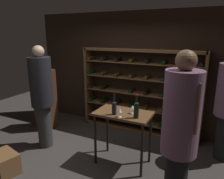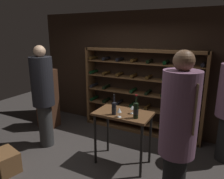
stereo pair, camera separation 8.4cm
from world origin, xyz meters
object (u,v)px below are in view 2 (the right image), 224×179
(person_guest_blue_shirt, at_px, (178,132))
(tasting_table, at_px, (123,120))
(wine_bottle_red_label, at_px, (136,110))
(wine_glass_stemmed_right, at_px, (119,111))
(person_guest_khaki, at_px, (43,92))
(wine_crate, at_px, (5,161))
(wine_bottle_green_slim, at_px, (114,108))
(wine_rack, at_px, (141,92))
(wine_glass_stemmed_center, at_px, (132,108))
(display_cabinet, at_px, (47,99))

(person_guest_blue_shirt, bearing_deg, tasting_table, -165.33)
(wine_bottle_red_label, xyz_separation_m, wine_glass_stemmed_right, (-0.25, -0.08, -0.03))
(person_guest_blue_shirt, distance_m, person_guest_khaki, 2.77)
(person_guest_khaki, distance_m, wine_bottle_red_label, 1.94)
(wine_crate, xyz_separation_m, wine_bottle_green_slim, (1.55, 0.98, 0.90))
(wine_bottle_green_slim, height_order, wine_glass_stemmed_right, wine_bottle_green_slim)
(wine_rack, xyz_separation_m, wine_glass_stemmed_right, (0.21, -1.56, 0.11))
(wine_bottle_red_label, xyz_separation_m, wine_bottle_green_slim, (-0.37, -0.02, -0.02))
(wine_rack, distance_m, wine_glass_stemmed_center, 1.37)
(wine_rack, distance_m, wine_bottle_red_label, 1.55)
(wine_rack, xyz_separation_m, wine_bottle_green_slim, (0.08, -1.50, 0.12))
(wine_rack, relative_size, display_cabinet, 1.92)
(wine_crate, height_order, wine_glass_stemmed_center, wine_glass_stemmed_center)
(wine_rack, height_order, tasting_table, wine_rack)
(wine_rack, height_order, wine_glass_stemmed_right, wine_rack)
(wine_crate, bearing_deg, tasting_table, 34.27)
(tasting_table, height_order, display_cabinet, display_cabinet)
(person_guest_khaki, relative_size, wine_bottle_red_label, 5.28)
(person_guest_blue_shirt, relative_size, wine_glass_stemmed_center, 14.71)
(display_cabinet, bearing_deg, wine_bottle_red_label, -15.32)
(person_guest_blue_shirt, bearing_deg, wine_crate, -121.08)
(wine_bottle_red_label, bearing_deg, wine_glass_stemmed_right, -161.63)
(tasting_table, bearing_deg, wine_glass_stemmed_center, 10.79)
(person_guest_blue_shirt, relative_size, person_guest_khaki, 1.02)
(person_guest_blue_shirt, xyz_separation_m, person_guest_khaki, (-2.70, 0.62, -0.03))
(wine_crate, distance_m, wine_glass_stemmed_right, 2.11)
(display_cabinet, bearing_deg, wine_glass_stemmed_right, -18.70)
(wine_glass_stemmed_center, bearing_deg, wine_glass_stemmed_right, -118.02)
(wine_rack, xyz_separation_m, tasting_table, (0.18, -1.35, -0.14))
(person_guest_khaki, bearing_deg, display_cabinet, 33.10)
(person_guest_blue_shirt, relative_size, wine_crate, 4.36)
(wine_glass_stemmed_right, bearing_deg, person_guest_khaki, 177.81)
(wine_rack, xyz_separation_m, wine_crate, (-1.47, -2.47, -0.79))
(person_guest_blue_shirt, relative_size, wine_glass_stemmed_right, 13.53)
(wine_glass_stemmed_right, bearing_deg, display_cabinet, 161.30)
(wine_crate, distance_m, wine_bottle_green_slim, 2.04)
(tasting_table, bearing_deg, wine_rack, 97.58)
(wine_rack, relative_size, tasting_table, 2.88)
(display_cabinet, bearing_deg, tasting_table, -14.10)
(tasting_table, height_order, wine_bottle_green_slim, wine_bottle_green_slim)
(wine_glass_stemmed_center, bearing_deg, display_cabinet, 167.40)
(wine_rack, xyz_separation_m, wine_glass_stemmed_center, (0.33, -1.32, 0.10))
(tasting_table, distance_m, display_cabinet, 2.37)
(wine_bottle_red_label, bearing_deg, wine_crate, -152.63)
(wine_bottle_red_label, bearing_deg, display_cabinet, 164.68)
(wine_bottle_green_slim, bearing_deg, person_guest_khaki, 179.95)
(wine_glass_stemmed_right, bearing_deg, tasting_table, 97.33)
(person_guest_khaki, relative_size, wine_crate, 4.26)
(display_cabinet, height_order, wine_glass_stemmed_center, display_cabinet)
(display_cabinet, bearing_deg, wine_crate, -69.14)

